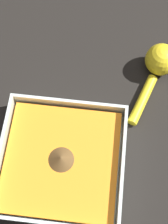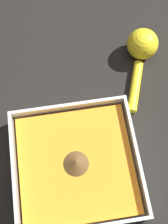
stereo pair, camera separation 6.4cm
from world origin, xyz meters
TOP-DOWN VIEW (x-y plane):
  - ground_plane at (0.00, 0.00)m, footprint 4.00×4.00m
  - square_dish at (-0.02, 0.02)m, footprint 0.24×0.24m
  - lemon_squeezer at (-0.20, -0.22)m, footprint 0.10×0.18m

SIDE VIEW (x-z plane):
  - ground_plane at x=0.00m, z-range 0.00..0.00m
  - square_dish at x=-0.02m, z-range -0.01..0.05m
  - lemon_squeezer at x=-0.20m, z-range 0.00..0.07m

